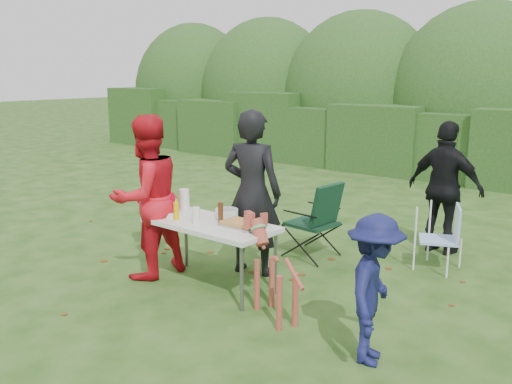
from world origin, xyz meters
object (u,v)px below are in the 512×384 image
Objects in this scene: dog at (276,273)px; ketchup_bottle at (173,207)px; person_red_jacket at (147,197)px; person_cook at (252,193)px; lawn_chair at (439,237)px; beer_bottle at (221,213)px; mustard_bottle at (176,211)px; folding_table at (210,227)px; child at (374,290)px; paper_towel_roll at (184,200)px; person_black_puffy at (445,188)px; camping_chair at (312,219)px.

ketchup_bottle is (-1.53, 0.11, 0.39)m from dog.
person_red_jacket reaches higher than dog.
person_cook reaches higher than lawn_chair.
mustard_bottle is at bearing -159.60° from beer_bottle.
ketchup_bottle is (0.30, 0.11, -0.09)m from person_red_jacket.
beer_bottle is (-0.89, 0.21, 0.40)m from dog.
person_cook is 0.93m from ketchup_bottle.
person_cook is 1.21m from person_red_jacket.
folding_table is 0.69m from person_cook.
child is 2.48m from lawn_chair.
lawn_chair is (0.73, 2.30, -0.05)m from dog.
dog is 3.69× the size of paper_towel_roll.
person_red_jacket is at bearing 58.57° from person_black_puffy.
ketchup_bottle is at bearing -170.64° from beer_bottle.
camping_chair is 1.55m from lawn_chair.
person_black_puffy is at bearing -140.44° from person_cook.
person_black_puffy is 3.16m from child.
dog is 1.19× the size of lawn_chair.
camping_chair is at bearing 151.55° from person_red_jacket.
person_red_jacket is 3.80m from person_black_puffy.
beer_bottle reaches higher than ketchup_bottle.
person_red_jacket is at bearing 18.05° from lawn_chair.
person_black_puffy is 1.78m from camping_chair.
beer_bottle is at bearing 9.36° from ketchup_bottle.
mustard_bottle is at bearing 63.94° from person_black_puffy.
paper_towel_roll is at bearing 123.68° from mustard_bottle.
child is 2.61m from camping_chair.
person_black_puffy is at bearing 54.06° from ketchup_bottle.
paper_towel_roll reaches higher than beer_bottle.
person_cook is at bearing 82.76° from folding_table.
beer_bottle is at bearing 79.80° from person_cook.
camping_chair is 4.17× the size of beer_bottle.
person_cook is 1.06m from camping_chair.
paper_towel_roll reaches higher than ketchup_bottle.
dog is 1.58m from ketchup_bottle.
person_cook reaches higher than folding_table.
beer_bottle is (0.94, 0.22, -0.08)m from person_red_jacket.
mustard_bottle is at bearing 68.80° from child.
paper_towel_roll is at bearing 153.13° from person_red_jacket.
camping_chair is at bearing 26.68° from child.
person_black_puffy is at bearing -6.92° from child.
person_cook is 1.03× the size of person_red_jacket.
folding_table is at bearing 67.66° from person_black_puffy.
person_cook reaches higher than mustard_bottle.
person_cook reaches higher than ketchup_bottle.
person_black_puffy is at bearing 60.45° from folding_table.
paper_towel_roll is at bearing 62.15° from child.
child reaches higher than paper_towel_roll.
person_cook reaches higher than person_red_jacket.
person_cook is at bearing 17.45° from lawn_chair.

